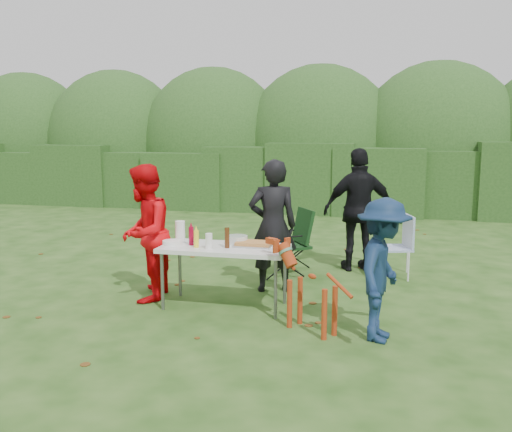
% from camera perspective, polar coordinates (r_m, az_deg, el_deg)
% --- Properties ---
extents(ground, '(80.00, 80.00, 0.00)m').
position_cam_1_polar(ground, '(6.67, -3.70, -9.38)').
color(ground, '#1E4211').
extents(hedge_row, '(22.00, 1.40, 1.70)m').
position_cam_1_polar(hedge_row, '(14.22, 5.88, 3.85)').
color(hedge_row, '#23471C').
rests_on(hedge_row, ground).
extents(shrub_backdrop, '(20.00, 2.60, 3.20)m').
position_cam_1_polar(shrub_backdrop, '(15.76, 6.71, 7.05)').
color(shrub_backdrop, '#3D6628').
rests_on(shrub_backdrop, ground).
extents(folding_table, '(1.50, 0.70, 0.74)m').
position_cam_1_polar(folding_table, '(6.45, -3.35, -3.68)').
color(folding_table, silver).
rests_on(folding_table, ground).
extents(person_cook, '(0.74, 0.60, 1.74)m').
position_cam_1_polar(person_cook, '(7.06, 1.78, -1.05)').
color(person_cook, black).
rests_on(person_cook, ground).
extents(person_red_jacket, '(0.77, 0.92, 1.70)m').
position_cam_1_polar(person_red_jacket, '(6.83, -11.66, -1.75)').
color(person_red_jacket, red).
rests_on(person_red_jacket, ground).
extents(person_black_puffy, '(1.17, 0.78, 1.85)m').
position_cam_1_polar(person_black_puffy, '(8.27, 10.82, 0.64)').
color(person_black_puffy, black).
rests_on(person_black_puffy, ground).
extents(child, '(0.70, 1.02, 1.45)m').
position_cam_1_polar(child, '(5.56, 13.19, -5.56)').
color(child, '#112645').
rests_on(child, ground).
extents(dog, '(1.01, 0.84, 0.91)m').
position_cam_1_polar(dog, '(5.73, 5.91, -7.72)').
color(dog, '#A03413').
rests_on(dog, ground).
extents(camping_chair, '(0.84, 0.84, 0.98)m').
position_cam_1_polar(camping_chair, '(7.96, 3.49, -2.72)').
color(camping_chair, black).
rests_on(camping_chair, ground).
extents(lawn_chair, '(0.66, 0.66, 0.91)m').
position_cam_1_polar(lawn_chair, '(8.11, 14.16, -3.01)').
color(lawn_chair, '#5672B8').
rests_on(lawn_chair, ground).
extents(food_tray, '(0.45, 0.30, 0.02)m').
position_cam_1_polar(food_tray, '(6.44, -0.27, -3.10)').
color(food_tray, '#B7B7BA').
rests_on(food_tray, folding_table).
extents(focaccia_bread, '(0.40, 0.26, 0.04)m').
position_cam_1_polar(focaccia_bread, '(6.43, -0.27, -2.86)').
color(focaccia_bread, '#C17E3F').
rests_on(focaccia_bread, food_tray).
extents(mustard_bottle, '(0.06, 0.06, 0.20)m').
position_cam_1_polar(mustard_bottle, '(6.39, -6.30, -2.42)').
color(mustard_bottle, yellow).
rests_on(mustard_bottle, folding_table).
extents(ketchup_bottle, '(0.06, 0.06, 0.22)m').
position_cam_1_polar(ketchup_bottle, '(6.53, -6.84, -2.11)').
color(ketchup_bottle, maroon).
rests_on(ketchup_bottle, folding_table).
extents(beer_bottle, '(0.06, 0.06, 0.24)m').
position_cam_1_polar(beer_bottle, '(6.33, -3.06, -2.31)').
color(beer_bottle, '#47230F').
rests_on(beer_bottle, folding_table).
extents(paper_towel_roll, '(0.12, 0.12, 0.26)m').
position_cam_1_polar(paper_towel_roll, '(6.73, -7.99, -1.62)').
color(paper_towel_roll, white).
rests_on(paper_towel_roll, folding_table).
extents(cup_stack, '(0.08, 0.08, 0.18)m').
position_cam_1_polar(cup_stack, '(6.31, -4.98, -2.64)').
color(cup_stack, white).
rests_on(cup_stack, folding_table).
extents(pasta_bowl, '(0.26, 0.26, 0.10)m').
position_cam_1_polar(pasta_bowl, '(6.57, -2.02, -2.52)').
color(pasta_bowl, silver).
rests_on(pasta_bowl, folding_table).
extents(plate_stack, '(0.24, 0.24, 0.05)m').
position_cam_1_polar(plate_stack, '(6.60, -8.78, -2.77)').
color(plate_stack, white).
rests_on(plate_stack, folding_table).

